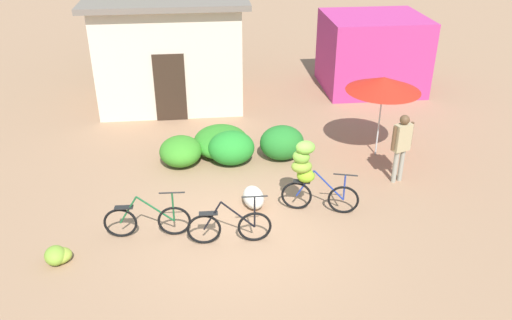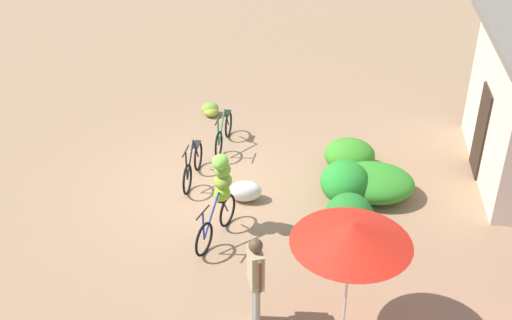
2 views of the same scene
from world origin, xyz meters
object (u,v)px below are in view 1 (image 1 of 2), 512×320
at_px(market_umbrella, 384,84).
at_px(bicycle_leftmost, 147,221).
at_px(building_low, 170,49).
at_px(produce_sack, 253,197).
at_px(bicycle_center_loaded, 308,171).
at_px(shop_pink, 372,52).
at_px(banana_pile_on_ground, 57,256).
at_px(person_vendor, 402,142).
at_px(bicycle_near_pile, 230,227).

bearing_deg(market_umbrella, bicycle_leftmost, -151.98).
height_order(building_low, produce_sack, building_low).
bearing_deg(bicycle_center_loaded, shop_pink, 63.81).
bearing_deg(produce_sack, bicycle_leftmost, -158.66).
bearing_deg(produce_sack, bicycle_center_loaded, -14.74).
distance_m(shop_pink, market_umbrella, 5.16).
distance_m(shop_pink, bicycle_center_loaded, 8.21).
relative_size(banana_pile_on_ground, produce_sack, 0.84).
xyz_separation_m(building_low, market_umbrella, (5.33, -4.47, 0.23)).
bearing_deg(bicycle_leftmost, market_umbrella, 28.02).
bearing_deg(shop_pink, banana_pile_on_ground, -134.89).
bearing_deg(building_low, produce_sack, -73.88).
xyz_separation_m(banana_pile_on_ground, produce_sack, (3.83, 1.52, 0.07)).
bearing_deg(person_vendor, market_umbrella, 92.41).
relative_size(bicycle_near_pile, produce_sack, 2.36).
bearing_deg(bicycle_center_loaded, produce_sack, 165.26).
bearing_deg(market_umbrella, produce_sack, -148.08).
height_order(shop_pink, person_vendor, shop_pink).
relative_size(bicycle_center_loaded, banana_pile_on_ground, 2.84).
distance_m(market_umbrella, banana_pile_on_ground, 8.31).
distance_m(bicycle_leftmost, produce_sack, 2.36).
height_order(bicycle_near_pile, bicycle_center_loaded, bicycle_center_loaded).
bearing_deg(person_vendor, shop_pink, 78.87).
height_order(bicycle_leftmost, bicycle_center_loaded, bicycle_center_loaded).
height_order(shop_pink, banana_pile_on_ground, shop_pink).
relative_size(market_umbrella, bicycle_center_loaded, 1.26).
distance_m(banana_pile_on_ground, produce_sack, 4.12).
relative_size(bicycle_leftmost, person_vendor, 1.02).
relative_size(bicycle_near_pile, banana_pile_on_ground, 2.82).
xyz_separation_m(bicycle_center_loaded, produce_sack, (-1.11, 0.29, -0.75)).
bearing_deg(shop_pink, person_vendor, -101.13).
xyz_separation_m(market_umbrella, banana_pile_on_ground, (-7.25, -3.65, -1.77)).
bearing_deg(bicycle_center_loaded, bicycle_leftmost, -170.27).
height_order(market_umbrella, bicycle_leftmost, market_umbrella).
relative_size(shop_pink, bicycle_leftmost, 1.86).
bearing_deg(building_low, shop_pink, 4.07).
relative_size(building_low, bicycle_center_loaded, 2.85).
bearing_deg(banana_pile_on_ground, bicycle_near_pile, 4.82).
bearing_deg(market_umbrella, shop_pink, 75.15).
height_order(bicycle_leftmost, produce_sack, bicycle_leftmost).
bearing_deg(bicycle_leftmost, bicycle_center_loaded, 9.73).
height_order(produce_sack, person_vendor, person_vendor).
bearing_deg(produce_sack, banana_pile_on_ground, -158.33).
bearing_deg(bicycle_leftmost, building_low, 87.78).
bearing_deg(person_vendor, banana_pile_on_ground, -162.98).
xyz_separation_m(building_low, bicycle_leftmost, (-0.29, -7.46, -1.32)).
height_order(bicycle_leftmost, person_vendor, person_vendor).
bearing_deg(banana_pile_on_ground, person_vendor, 17.02).
bearing_deg(person_vendor, produce_sack, -168.38).
distance_m(building_low, shop_pink, 6.67).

